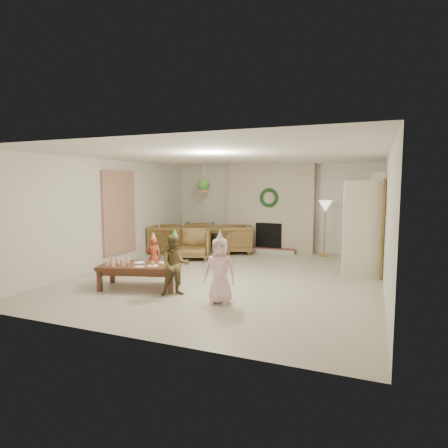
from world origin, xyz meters
The scene contains 56 objects.
floor centered at (0.00, 0.00, 0.00)m, with size 7.00×7.00×0.00m, color #B7B29E.
ceiling centered at (0.00, 0.00, 2.50)m, with size 7.00×7.00×0.00m, color white.
wall_back centered at (0.00, 3.50, 1.25)m, with size 7.00×7.00×0.00m, color silver.
wall_front centered at (0.00, -3.50, 1.25)m, with size 7.00×7.00×0.00m, color silver.
wall_left centered at (-3.00, 0.00, 1.25)m, with size 7.00×7.00×0.00m, color silver.
wall_right centered at (3.00, 0.00, 1.25)m, with size 7.00×7.00×0.00m, color silver.
fireplace_mass centered at (0.00, 3.30, 1.25)m, with size 2.50×0.40×2.50m, color #5C1A18.
fireplace_hearth centered at (0.00, 2.95, 0.06)m, with size 1.60×0.30×0.12m, color maroon.
fireplace_firebox centered at (0.00, 3.12, 0.45)m, with size 0.75×0.12×0.75m, color black.
fireplace_wreath centered at (0.00, 3.07, 1.55)m, with size 0.54×0.54×0.10m, color #163C1B.
floor_lamp_base centered at (1.57, 3.00, 0.02)m, with size 0.28×0.28×0.03m, color gold.
floor_lamp_post centered at (1.57, 3.00, 0.70)m, with size 0.03×0.03×1.35m, color gold.
floor_lamp_shade centered at (1.57, 3.00, 1.35)m, with size 0.36×0.36×0.30m, color beige.
bookshelf_carcass centered at (2.84, 2.30, 1.10)m, with size 0.30×1.00×2.20m, color white.
bookshelf_shelf_a centered at (2.82, 2.30, 0.45)m, with size 0.30×0.92×0.03m, color white.
bookshelf_shelf_b centered at (2.82, 2.30, 0.85)m, with size 0.30×0.92×0.03m, color white.
bookshelf_shelf_c centered at (2.82, 2.30, 1.25)m, with size 0.30×0.92×0.03m, color white.
bookshelf_shelf_d centered at (2.82, 2.30, 1.65)m, with size 0.30×0.92×0.03m, color white.
books_row_lower centered at (2.80, 2.15, 0.59)m, with size 0.20×0.40×0.24m, color #97381B.
books_row_mid centered at (2.80, 2.35, 0.99)m, with size 0.20×0.44×0.24m, color #22517E.
books_row_upper centered at (2.80, 2.20, 1.38)m, with size 0.20×0.36×0.22m, color #B99127.
door_frame centered at (2.96, 1.20, 1.02)m, with size 0.05×0.86×2.04m, color brown.
door_leaf centered at (2.58, 0.82, 1.00)m, with size 0.05×0.80×2.00m, color beige.
curtain_panel centered at (-2.96, 0.20, 1.25)m, with size 0.06×1.20×2.00m, color tan.
dining_table centered at (-1.84, 2.18, 0.36)m, with size 2.03×1.13×0.71m, color brown.
dining_chair_near centered at (-1.53, 1.34, 0.39)m, with size 0.84×0.87×0.79m, color brown.
dining_chair_far centered at (-2.15, 3.01, 0.39)m, with size 0.84×0.87×0.79m, color brown.
dining_chair_left centered at (-2.67, 1.86, 0.39)m, with size 0.84×0.87×0.79m, color brown.
dining_chair_right centered at (-0.80, 2.57, 0.39)m, with size 0.84×0.87×0.79m, color brown.
hanging_plant_cord centered at (-1.30, 1.50, 2.15)m, with size 0.01×0.01×0.70m, color tan.
hanging_plant_pot centered at (-1.30, 1.50, 1.80)m, with size 0.16×0.16×0.12m, color #B04238.
hanging_plant_foliage centered at (-1.30, 1.50, 1.92)m, with size 0.32×0.32×0.32m, color #254B19.
coffee_table_top centered at (-1.22, -1.50, 0.41)m, with size 1.45×0.72×0.07m, color #512D1B.
coffee_table_apron centered at (-1.22, -1.50, 0.33)m, with size 1.34×0.61×0.09m, color #512D1B.
coffee_leg_fl centered at (-1.77, -1.97, 0.19)m, with size 0.08×0.08×0.38m, color #512D1B.
coffee_leg_fr centered at (-0.51, -1.61, 0.19)m, with size 0.08×0.08×0.38m, color #512D1B.
coffee_leg_bl centered at (-1.93, -1.40, 0.19)m, with size 0.08×0.08×0.38m, color #512D1B.
coffee_leg_br centered at (-0.67, -1.04, 0.19)m, with size 0.08×0.08×0.38m, color #512D1B.
cup_a centered at (-1.71, -1.82, 0.50)m, with size 0.08×0.08×0.10m, color white.
cup_b centered at (-1.77, -1.61, 0.50)m, with size 0.08×0.08×0.10m, color white.
cup_c centered at (-1.57, -1.84, 0.50)m, with size 0.08×0.08×0.10m, color white.
cup_d centered at (-1.63, -1.62, 0.50)m, with size 0.08×0.08×0.10m, color white.
cup_e centered at (-1.44, -1.71, 0.50)m, with size 0.08×0.08×0.10m, color white.
cup_f centered at (-1.50, -1.49, 0.50)m, with size 0.08×0.08×0.10m, color white.
plate_a centered at (-1.31, -1.39, 0.45)m, with size 0.20×0.20×0.01m, color white.
plate_b centered at (-0.92, -1.53, 0.45)m, with size 0.20×0.20×0.01m, color white.
plate_c centered at (-0.77, -1.26, 0.45)m, with size 0.20×0.20×0.01m, color white.
food_scoop centered at (-0.92, -1.53, 0.49)m, with size 0.08×0.08×0.08m, color tan.
napkin_left centered at (-1.11, -1.68, 0.45)m, with size 0.17×0.17×0.01m, color #D69EB4.
napkin_right centered at (-0.90, -1.20, 0.45)m, with size 0.17×0.17×0.01m, color #D69EB4.
child_red centered at (-1.42, -0.71, 0.42)m, with size 0.31×0.20×0.84m, color #A03622.
party_hat_red centered at (-1.42, -0.71, 0.87)m, with size 0.11×0.11×0.16m, color #EFDC4F.
child_plaid centered at (-0.38, -1.67, 0.53)m, with size 0.51×0.40×1.06m, color brown.
party_hat_plaid centered at (-0.38, -1.67, 1.09)m, with size 0.12×0.12×0.17m, color #449F5D.
child_pink centered at (0.50, -1.79, 0.54)m, with size 0.52×0.34×1.07m, color #FAC8CE.
party_hat_pink centered at (0.50, -1.79, 1.11)m, with size 0.14×0.14×0.19m, color silver.
Camera 1 is at (2.78, -7.30, 1.92)m, focal length 30.18 mm.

